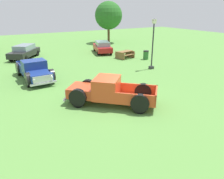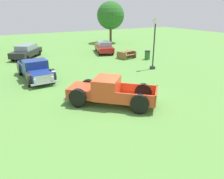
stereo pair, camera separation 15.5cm
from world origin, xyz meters
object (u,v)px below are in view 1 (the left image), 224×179
object	(u,v)px
picnic_table	(125,54)
oak_tree_east	(109,16)
pickup_truck_behind_left	(35,71)
sedan_distant_b	(102,47)
lamp_post_near	(153,43)
pickup_truck_foreground	(106,91)
trash_can	(146,55)
sedan_distant_a	(24,51)

from	to	relation	value
picnic_table	oak_tree_east	bearing A→B (deg)	69.51
pickup_truck_behind_left	sedan_distant_b	size ratio (longest dim) A/B	1.13
picnic_table	oak_tree_east	distance (m)	12.13
pickup_truck_behind_left	lamp_post_near	size ratio (longest dim) A/B	1.16
lamp_post_near	oak_tree_east	bearing A→B (deg)	74.22
sedan_distant_b	picnic_table	bearing A→B (deg)	-79.23
pickup_truck_foreground	lamp_post_near	world-z (taller)	lamp_post_near
sedan_distant_b	trash_can	xyz separation A→B (m)	(2.34, -5.62, -0.26)
sedan_distant_b	pickup_truck_behind_left	bearing A→B (deg)	-143.77
trash_can	sedan_distant_b	bearing A→B (deg)	112.60
pickup_truck_behind_left	sedan_distant_a	xyz separation A→B (m)	(0.69, 8.59, 0.03)
pickup_truck_behind_left	oak_tree_east	size ratio (longest dim) A/B	0.82
lamp_post_near	oak_tree_east	distance (m)	16.60
pickup_truck_behind_left	sedan_distant_a	size ratio (longest dim) A/B	1.12
pickup_truck_foreground	picnic_table	bearing A→B (deg)	51.30
sedan_distant_b	oak_tree_east	size ratio (longest dim) A/B	0.73
pickup_truck_foreground	oak_tree_east	size ratio (longest dim) A/B	0.80
pickup_truck_foreground	pickup_truck_behind_left	world-z (taller)	pickup_truck_foreground
sedan_distant_b	sedan_distant_a	bearing A→B (deg)	170.03
lamp_post_near	picnic_table	bearing A→B (deg)	85.05
pickup_truck_behind_left	trash_can	size ratio (longest dim) A/B	5.42
trash_can	lamp_post_near	bearing A→B (deg)	-121.16
sedan_distant_a	trash_can	distance (m)	13.34
trash_can	pickup_truck_foreground	bearing A→B (deg)	-139.44
pickup_truck_foreground	sedan_distant_a	xyz separation A→B (m)	(-1.87, 15.20, 0.01)
trash_can	oak_tree_east	size ratio (longest dim) A/B	0.15
pickup_truck_foreground	sedan_distant_b	distance (m)	15.34
picnic_table	trash_can	size ratio (longest dim) A/B	2.17
pickup_truck_foreground	trash_can	bearing A→B (deg)	40.56
sedan_distant_a	sedan_distant_b	distance (m)	9.03
trash_can	oak_tree_east	world-z (taller)	oak_tree_east
pickup_truck_behind_left	pickup_truck_foreground	bearing A→B (deg)	-68.81
pickup_truck_behind_left	picnic_table	world-z (taller)	pickup_truck_behind_left
pickup_truck_foreground	sedan_distant_b	bearing A→B (deg)	62.75
oak_tree_east	sedan_distant_a	bearing A→B (deg)	-158.71
sedan_distant_a	picnic_table	xyz separation A→B (m)	(9.64, -5.50, -0.27)
sedan_distant_b	trash_can	distance (m)	6.10
sedan_distant_b	lamp_post_near	bearing A→B (deg)	-88.00
picnic_table	oak_tree_east	xyz separation A→B (m)	(4.05, 10.84, 3.64)
pickup_truck_foreground	oak_tree_east	bearing A→B (deg)	60.07
picnic_table	trash_can	bearing A→B (deg)	-46.66
pickup_truck_behind_left	sedan_distant_b	world-z (taller)	pickup_truck_behind_left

